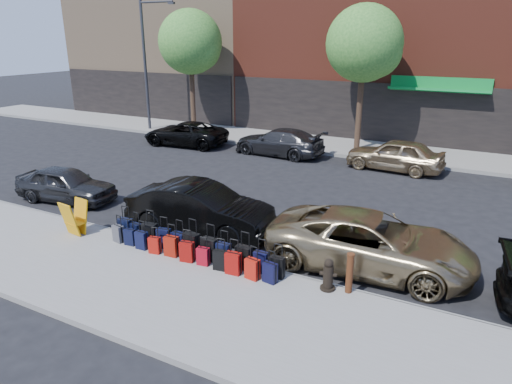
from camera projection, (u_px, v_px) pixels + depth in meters
The scene contains 40 objects.
ground at pixel (270, 206), 16.67m from camera, with size 120.00×120.00×0.00m, color black.
sidewalk_near at pixel (155, 286), 11.20m from camera, with size 60.00×4.00×0.15m, color gray.
sidewalk_far at pixel (350, 147), 25.01m from camera, with size 60.00×4.00×0.15m, color gray.
curb_near at pixel (201, 253), 12.89m from camera, with size 60.00×0.08×0.15m, color gray.
curb_far at pixel (338, 156), 23.32m from camera, with size 60.00×0.08×0.15m, color gray.
building_left at pixel (189, 7), 36.13m from camera, with size 15.00×12.12×16.00m.
tree_left at pixel (192, 44), 27.17m from camera, with size 3.80×3.80×7.27m.
tree_center at pixel (367, 46), 22.57m from camera, with size 3.80×3.80×7.27m.
streetlight at pixel (147, 56), 28.12m from camera, with size 2.59×0.18×8.00m.
suitcase_front_0 at pixel (126, 229), 13.55m from camera, with size 0.44×0.27×1.02m.
suitcase_front_1 at pixel (136, 232), 13.42m from camera, with size 0.39×0.24×0.89m.
suitcase_front_2 at pixel (150, 234), 13.18m from camera, with size 0.45×0.28×1.04m.
suitcase_front_3 at pixel (164, 238), 12.99m from camera, with size 0.41×0.26×0.92m.
suitcase_front_4 at pixel (179, 243), 12.69m from camera, with size 0.41×0.24×0.96m.
suitcase_front_5 at pixel (192, 244), 12.50m from camera, with size 0.46×0.28×1.07m.
suitcase_front_6 at pixel (210, 249), 12.25m from camera, with size 0.44×0.25×1.03m.
suitcase_front_7 at pixel (224, 253), 12.10m from camera, with size 0.38×0.22×0.92m.
suitcase_front_8 at pixel (244, 257), 11.80m from camera, with size 0.44×0.26×1.02m.
suitcase_front_9 at pixel (261, 262), 11.64m from camera, with size 0.37×0.21×0.90m.
suitcase_front_10 at pixel (277, 267), 11.40m from camera, with size 0.37×0.21×0.89m.
suitcase_back_0 at pixel (118, 234), 13.37m from camera, with size 0.38×0.26×0.82m.
suitcase_back_1 at pixel (130, 237), 13.18m from camera, with size 0.34×0.22×0.78m.
suitcase_back_2 at pixel (142, 240), 12.93m from camera, with size 0.35×0.20×0.83m.
suitcase_back_3 at pixel (155, 245), 12.68m from camera, with size 0.35×0.24×0.76m.
suitcase_back_4 at pixel (171, 246), 12.51m from camera, with size 0.40×0.24×0.91m.
suitcase_back_5 at pixel (187, 252), 12.21m from camera, with size 0.41×0.28×0.89m.
suitcase_back_6 at pixel (203, 256), 12.03m from camera, with size 0.35×0.22×0.78m.
suitcase_back_7 at pixel (220, 260), 11.78m from camera, with size 0.38×0.25×0.85m.
suitcase_back_8 at pixel (233, 263), 11.57m from camera, with size 0.41×0.25×0.93m.
suitcase_back_9 at pixel (252, 269), 11.33m from camera, with size 0.39×0.26×0.86m.
suitcase_back_10 at pixel (270, 273), 11.18m from camera, with size 0.37×0.25×0.83m.
fire_hydrant at pixel (328, 275), 10.82m from camera, with size 0.42×0.36×0.81m.
bollard at pixel (350, 273), 10.65m from camera, with size 0.19×0.19×1.00m.
display_rack at pixel (75, 218), 13.81m from camera, with size 0.66×0.71×1.06m.
car_near_0 at pixel (66, 184), 16.99m from camera, with size 1.54×3.83×1.31m, color #2F2F31.
car_near_1 at pixel (200, 208), 14.30m from camera, with size 1.63×4.67×1.54m, color black.
car_near_2 at pixel (370, 242), 12.03m from camera, with size 2.49×5.40×1.50m, color #9E8961.
car_far_0 at pixel (185, 134), 25.65m from camera, with size 2.20×4.78×1.33m, color black.
car_far_1 at pixel (279, 142), 23.52m from camera, with size 1.94×4.76×1.38m, color #303032.
car_far_2 at pixel (395, 155), 20.84m from camera, with size 1.74×4.34×1.48m, color tan.
Camera 1 is at (6.76, -14.05, 5.93)m, focal length 32.00 mm.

